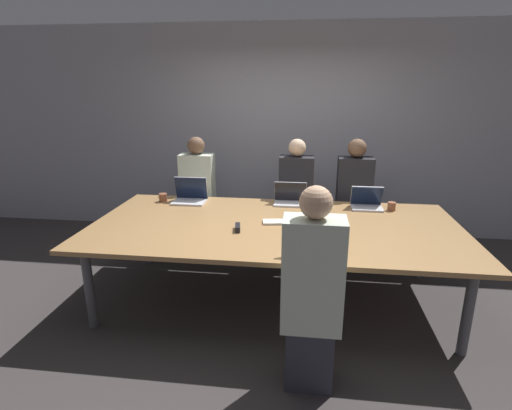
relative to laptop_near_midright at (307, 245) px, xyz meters
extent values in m
plane|color=#383333|center=(-0.30, 0.64, -0.84)|extent=(24.00, 24.00, 0.00)
cube|color=#9999A3|center=(-0.30, 2.62, 0.56)|extent=(12.00, 0.06, 2.80)
cube|color=#9E7547|center=(-0.30, 0.64, -0.09)|extent=(3.41, 1.69, 0.04)
cylinder|color=#4C4C51|center=(-1.83, -0.02, -0.48)|extent=(0.08, 0.08, 0.74)
cylinder|color=#4C4C51|center=(1.23, -0.02, -0.48)|extent=(0.08, 0.08, 0.74)
cylinder|color=#4C4C51|center=(-1.83, 1.30, -0.48)|extent=(0.08, 0.08, 0.74)
cylinder|color=#4C4C51|center=(1.23, 1.30, -0.48)|extent=(0.08, 0.08, 0.74)
cube|color=#B7B7BC|center=(0.00, 0.04, -0.06)|extent=(0.31, 0.21, 0.02)
cube|color=#B7B7BC|center=(0.00, -0.05, 0.06)|extent=(0.31, 0.07, 0.21)
cube|color=#0F1933|center=(0.00, -0.04, 0.05)|extent=(0.31, 0.07, 0.21)
cube|color=#2D2D38|center=(0.04, -0.49, -0.62)|extent=(0.32, 0.24, 0.45)
cube|color=beige|center=(0.04, -0.49, -0.01)|extent=(0.40, 0.24, 0.78)
sphere|color=tan|center=(0.04, -0.49, 0.49)|extent=(0.21, 0.21, 0.21)
cylinder|color=#232328|center=(0.23, 0.08, -0.01)|extent=(0.09, 0.09, 0.10)
cube|color=silver|center=(0.62, 1.23, -0.06)|extent=(0.32, 0.22, 0.02)
cube|color=silver|center=(0.62, 1.31, 0.06)|extent=(0.32, 0.10, 0.21)
cube|color=#0F1933|center=(0.62, 1.30, 0.06)|extent=(0.32, 0.09, 0.21)
cube|color=#2D2D38|center=(0.54, 1.75, -0.62)|extent=(0.32, 0.24, 0.45)
cube|color=#232328|center=(0.54, 1.75, -0.01)|extent=(0.40, 0.24, 0.78)
sphere|color=brown|center=(0.54, 1.75, 0.49)|extent=(0.21, 0.21, 0.21)
cylinder|color=brown|center=(0.86, 1.22, -0.02)|extent=(0.08, 0.08, 0.09)
cube|color=silver|center=(-0.19, 1.28, -0.06)|extent=(0.34, 0.21, 0.02)
cube|color=silver|center=(-0.19, 1.38, 0.06)|extent=(0.35, 0.05, 0.21)
cube|color=black|center=(-0.19, 1.37, 0.06)|extent=(0.34, 0.05, 0.21)
cube|color=#2D2D38|center=(-0.14, 1.73, -0.62)|extent=(0.32, 0.24, 0.45)
cube|color=#232328|center=(-0.14, 1.73, -0.01)|extent=(0.40, 0.24, 0.78)
sphere|color=beige|center=(-0.14, 1.73, 0.48)|extent=(0.20, 0.20, 0.20)
cube|color=silver|center=(-1.29, 1.22, -0.06)|extent=(0.36, 0.25, 0.02)
cube|color=silver|center=(-1.29, 1.32, 0.08)|extent=(0.36, 0.07, 0.25)
cube|color=#0F1933|center=(-1.29, 1.31, 0.08)|extent=(0.36, 0.07, 0.25)
cube|color=#2D2D38|center=(-1.33, 1.74, -0.62)|extent=(0.32, 0.24, 0.45)
cube|color=beige|center=(-1.33, 1.74, -0.01)|extent=(0.40, 0.24, 0.78)
sphere|color=brown|center=(-1.33, 1.74, 0.49)|extent=(0.21, 0.21, 0.21)
cylinder|color=brown|center=(-1.59, 1.24, -0.02)|extent=(0.09, 0.09, 0.09)
cube|color=black|center=(-0.62, 0.44, -0.04)|extent=(0.07, 0.16, 0.05)
cube|color=silver|center=(-0.30, 0.67, -0.06)|extent=(0.25, 0.16, 0.02)
camera|label=1|loc=(-0.04, -2.86, 1.18)|focal=28.00mm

